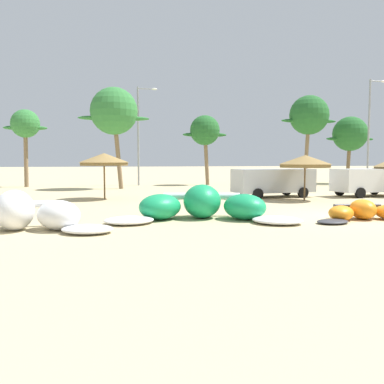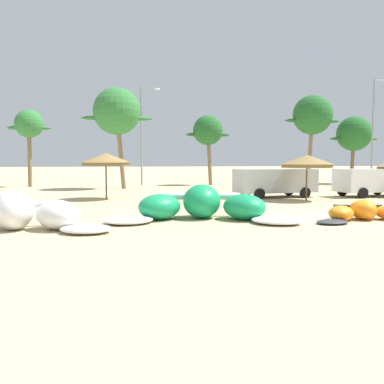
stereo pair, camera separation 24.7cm
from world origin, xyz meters
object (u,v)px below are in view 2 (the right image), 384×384
object	(u,v)px
beach_umbrella_middle	(307,161)
palm_center_left	(313,116)
kite_left_of_center	(366,213)
kite_far_left	(13,216)
palm_left	(117,112)
beach_umbrella_near_van	(106,159)
palm_center_right	(354,134)
lamppost_west_center	(143,131)
parked_car_second	(273,181)
palm_leftmost	(29,125)
parked_van	(370,180)
lamppost_east_center	(374,127)
palm_left_of_gap	(208,131)
kite_left	(202,206)

from	to	relation	value
beach_umbrella_middle	palm_center_left	bearing A→B (deg)	63.13
kite_left_of_center	palm_center_left	distance (m)	24.90
kite_far_left	beach_umbrella_middle	xyz separation A→B (m)	(14.57, 8.26, 1.81)
palm_left	beach_umbrella_near_van	bearing A→B (deg)	-93.97
palm_center_right	lamppost_west_center	xyz separation A→B (m)	(-21.22, 0.94, 0.16)
palm_left	palm_center_right	size ratio (longest dim) A/B	1.24
beach_umbrella_middle	palm_center_right	xyz separation A→B (m)	(12.42, 15.58, 2.67)
kite_far_left	beach_umbrella_near_van	world-z (taller)	beach_umbrella_near_van
parked_car_second	palm_leftmost	distance (m)	22.83
kite_left_of_center	parked_van	size ratio (longest dim) A/B	1.05
palm_left	kite_far_left	bearing A→B (deg)	-99.41
kite_left_of_center	lamppost_west_center	size ratio (longest dim) A/B	0.55
palm_leftmost	lamppost_west_center	bearing A→B (deg)	2.79
palm_center_right	lamppost_west_center	distance (m)	21.24
palm_center_right	kite_far_left	bearing A→B (deg)	-138.55
kite_far_left	parked_car_second	bearing A→B (deg)	38.51
parked_car_second	lamppost_east_center	bearing A→B (deg)	36.99
kite_far_left	palm_left	distance (m)	21.53
palm_leftmost	kite_far_left	bearing A→B (deg)	-79.78
beach_umbrella_middle	palm_left_of_gap	xyz separation A→B (m)	(-2.61, 16.06, 2.83)
beach_umbrella_middle	kite_far_left	bearing A→B (deg)	-150.46
palm_center_right	lamppost_east_center	distance (m)	2.66
beach_umbrella_near_van	beach_umbrella_middle	bearing A→B (deg)	-14.31
parked_van	palm_left_of_gap	xyz separation A→B (m)	(-7.94, 14.23, 4.09)
palm_left	parked_van	bearing A→B (deg)	-32.07
kite_left	parked_van	distance (m)	15.49
kite_left	lamppost_west_center	distance (m)	23.58
kite_far_left	kite_left	bearing A→B (deg)	13.71
kite_left	parked_van	size ratio (longest dim) A/B	1.62
kite_left_of_center	beach_umbrella_middle	distance (m)	8.33
kite_left_of_center	beach_umbrella_near_van	bearing A→B (deg)	134.03
beach_umbrella_middle	parked_car_second	size ratio (longest dim) A/B	0.58
kite_far_left	parked_van	distance (m)	22.32
kite_left_of_center	palm_left_of_gap	bearing A→B (deg)	93.40
lamppost_east_center	palm_center_left	bearing A→B (deg)	164.93
kite_far_left	palm_leftmost	world-z (taller)	palm_leftmost
kite_far_left	palm_left_of_gap	size ratio (longest dim) A/B	1.02
kite_left_of_center	lamppost_west_center	xyz separation A→B (m)	(-7.62, 24.50, 4.87)
palm_center_left	lamppost_west_center	xyz separation A→B (m)	(-16.16, 1.99, -1.50)
kite_far_left	palm_left_of_gap	distance (m)	27.50
beach_umbrella_near_van	beach_umbrella_middle	distance (m)	12.20
palm_left_of_gap	lamppost_west_center	xyz separation A→B (m)	(-6.19, 0.45, 0.00)
kite_left	palm_left	xyz separation A→B (m)	(-3.51, 18.75, 5.87)
beach_umbrella_near_van	beach_umbrella_middle	world-z (taller)	beach_umbrella_near_van
kite_left_of_center	palm_left_of_gap	distance (m)	24.58
kite_left	beach_umbrella_near_van	size ratio (longest dim) A/B	2.58
palm_left	lamppost_west_center	xyz separation A→B (m)	(2.38, 4.34, -1.23)
lamppost_west_center	beach_umbrella_near_van	bearing A→B (deg)	-102.58
beach_umbrella_near_van	palm_center_right	xyz separation A→B (m)	(24.24, 12.56, 2.56)
kite_left_of_center	palm_left	bearing A→B (deg)	116.37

